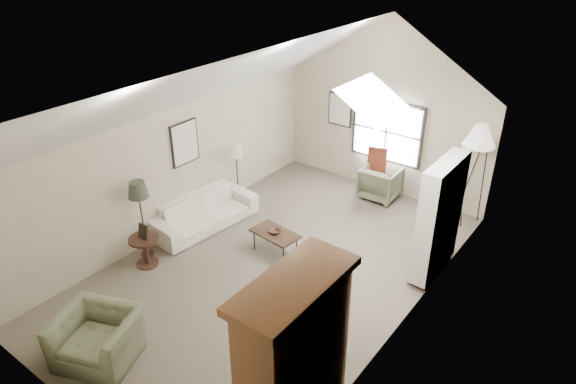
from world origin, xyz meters
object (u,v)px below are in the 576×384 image
Objects in this scene: armchair_near at (98,337)px; armchair_far at (381,182)px; side_chair at (375,174)px; armoire at (294,356)px; side_table at (146,251)px; coffee_table at (275,243)px; sofa at (204,212)px.

armchair_far is at bearing 60.27° from armchair_near.
armchair_near is at bearing -114.59° from side_chair.
armoire is at bearing -5.83° from armchair_near.
side_chair reaches higher than side_table.
coffee_table is at bearing -114.60° from side_chair.
armchair_far is at bearing -28.90° from sofa.
armoire is at bearing -14.52° from side_table.
armoire reaches higher than sofa.
coffee_table is 2.39m from side_table.
side_chair reaches higher than sofa.
armchair_far is 0.24m from side_chair.
coffee_table is at bearing 45.22° from side_table.
armchair_near is 1.36× the size of armchair_far.
sofa is 3.99× the size of side_table.
armchair_near is at bearing 79.89° from armchair_far.
armoire is 4.35m from side_table.
side_table is at bearing -134.78° from coffee_table.
sofa is 3.93m from side_chair.
armoire reaches higher than armchair_far.
armchair_far is 3.25m from coffee_table.
sofa is at bearing -141.23° from side_chair.
side_table is 0.51× the size of side_chair.
armchair_far is 0.74× the size of side_chair.
coffee_table is (1.78, 0.09, -0.10)m from sofa.
armchair_near is (1.37, -3.49, 0.03)m from sofa.
armoire reaches higher than armchair_near.
armchair_near reaches higher than sofa.
armoire is 1.97× the size of side_chair.
side_table is (-1.68, -1.69, 0.05)m from coffee_table.
armoire is 3.80m from coffee_table.
armoire reaches higher than side_table.
side_chair reaches higher than coffee_table.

